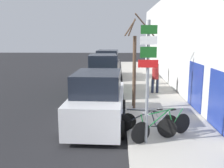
# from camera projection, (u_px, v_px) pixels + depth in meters

# --- Properties ---
(ground_plane) EXTENTS (80.00, 80.00, 0.00)m
(ground_plane) POSITION_uv_depth(u_px,v_px,m) (107.00, 96.00, 14.77)
(ground_plane) COLOR black
(sidewalk_curb) EXTENTS (3.20, 32.00, 0.15)m
(sidewalk_curb) POSITION_uv_depth(u_px,v_px,m) (146.00, 85.00, 17.44)
(sidewalk_curb) COLOR #ADA89E
(sidewalk_curb) RESTS_ON ground
(building_facade) EXTENTS (0.23, 32.00, 6.50)m
(building_facade) POSITION_uv_depth(u_px,v_px,m) (173.00, 40.00, 16.73)
(building_facade) COLOR silver
(building_facade) RESTS_ON ground
(signpost) EXTENTS (0.59, 0.11, 3.76)m
(signpost) POSITION_uv_depth(u_px,v_px,m) (148.00, 75.00, 7.44)
(signpost) COLOR gray
(signpost) RESTS_ON sidewalk_curb
(bicycle_0) EXTENTS (2.12, 1.26, 0.96)m
(bicycle_0) POSITION_uv_depth(u_px,v_px,m) (162.00, 126.00, 8.14)
(bicycle_0) COLOR black
(bicycle_0) RESTS_ON sidewalk_curb
(bicycle_1) EXTENTS (2.08, 0.77, 0.89)m
(bicycle_1) POSITION_uv_depth(u_px,v_px,m) (144.00, 124.00, 8.43)
(bicycle_1) COLOR black
(bicycle_1) RESTS_ON sidewalk_curb
(bicycle_2) EXTENTS (2.07, 0.44, 0.83)m
(bicycle_2) POSITION_uv_depth(u_px,v_px,m) (149.00, 121.00, 8.82)
(bicycle_2) COLOR black
(bicycle_2) RESTS_ON sidewalk_curb
(parked_car_0) EXTENTS (2.25, 4.76, 2.12)m
(parked_car_0) POSITION_uv_depth(u_px,v_px,m) (98.00, 101.00, 9.78)
(parked_car_0) COLOR silver
(parked_car_0) RESTS_ON ground
(parked_car_1) EXTENTS (2.17, 4.23, 2.41)m
(parked_car_1) POSITION_uv_depth(u_px,v_px,m) (103.00, 77.00, 14.86)
(parked_car_1) COLOR #144728
(parked_car_1) RESTS_ON ground
(parked_car_2) EXTENTS (2.14, 4.41, 2.37)m
(parked_car_2) POSITION_uv_depth(u_px,v_px,m) (108.00, 66.00, 20.42)
(parked_car_2) COLOR black
(parked_car_2) RESTS_ON ground
(pedestrian_near) EXTENTS (0.44, 0.38, 1.70)m
(pedestrian_near) POSITION_uv_depth(u_px,v_px,m) (155.00, 76.00, 14.68)
(pedestrian_near) COLOR #1E2338
(pedestrian_near) RESTS_ON sidewalk_curb
(pedestrian_far) EXTENTS (0.42, 0.36, 1.63)m
(pedestrian_far) POSITION_uv_depth(u_px,v_px,m) (156.00, 71.00, 17.48)
(pedestrian_far) COLOR #4C3D2D
(pedestrian_far) RESTS_ON sidewalk_curb
(street_tree) EXTENTS (1.46, 1.07, 4.30)m
(street_tree) POSITION_uv_depth(u_px,v_px,m) (135.00, 67.00, 11.24)
(street_tree) COLOR #4C3828
(street_tree) RESTS_ON sidewalk_curb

